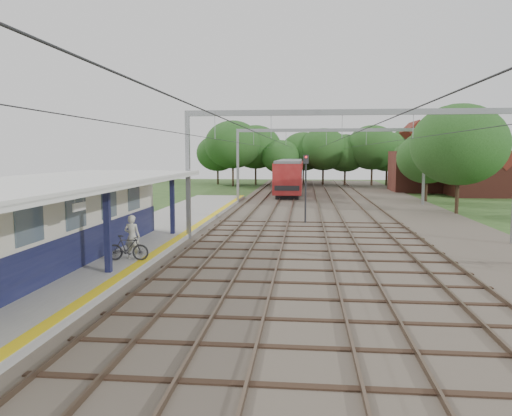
{
  "coord_description": "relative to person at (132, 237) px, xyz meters",
  "views": [
    {
      "loc": [
        1.33,
        -11.5,
        4.73
      ],
      "look_at": [
        -1.49,
        16.88,
        1.6
      ],
      "focal_mm": 35.0,
      "sensor_mm": 36.0,
      "label": 1
    }
  ],
  "objects": [
    {
      "name": "bicycle",
      "position": [
        -0.07,
        -0.38,
        -0.4
      ],
      "size": [
        1.77,
        0.62,
        1.05
      ],
      "primitive_type": "imported",
      "rotation": [
        0.0,
        0.0,
        1.64
      ],
      "color": "black",
      "rests_on": "platform"
    },
    {
      "name": "signal_post",
      "position": [
        7.18,
        13.46,
        1.71
      ],
      "size": [
        0.37,
        0.32,
        4.63
      ],
      "rotation": [
        0.0,
        0.0,
        0.38
      ],
      "color": "black",
      "rests_on": "ground"
    },
    {
      "name": "house_near",
      "position": [
        26.83,
        37.61,
        1.72
      ],
      "size": [
        7.0,
        6.12,
        7.89
      ],
      "color": "brown",
      "rests_on": "ground"
    },
    {
      "name": "station_building",
      "position": [
        -3.05,
        -1.39,
        0.77
      ],
      "size": [
        3.41,
        18.0,
        3.4
      ],
      "color": "beige",
      "rests_on": "platform"
    },
    {
      "name": "train",
      "position": [
        5.33,
        47.83,
        0.89
      ],
      "size": [
        2.95,
        36.72,
        3.87
      ],
      "color": "black",
      "rests_on": "ballast_bed"
    },
    {
      "name": "rail_tracks",
      "position": [
        7.33,
        21.61,
        -1.1
      ],
      "size": [
        11.8,
        88.0,
        0.15
      ],
      "color": "brown",
      "rests_on": "ballast_bed"
    },
    {
      "name": "canopy",
      "position": [
        -1.94,
        -2.39,
        2.37
      ],
      "size": [
        6.4,
        20.0,
        3.44
      ],
      "color": "#12153A",
      "rests_on": "platform"
    },
    {
      "name": "platform",
      "position": [
        -1.67,
        5.61,
        -1.1
      ],
      "size": [
        5.0,
        52.0,
        0.35
      ],
      "primitive_type": "cube",
      "color": "gray",
      "rests_on": "ground"
    },
    {
      "name": "tree_band",
      "position": [
        9.67,
        48.73,
        3.65
      ],
      "size": [
        31.72,
        30.88,
        8.82
      ],
      "color": "#382619",
      "rests_on": "ground"
    },
    {
      "name": "house_far",
      "position": [
        21.83,
        43.61,
        1.96
      ],
      "size": [
        8.0,
        6.12,
        8.66
      ],
      "color": "brown",
      "rests_on": "ground"
    },
    {
      "name": "catenary_system",
      "position": [
        9.22,
        16.89,
        4.24
      ],
      "size": [
        17.22,
        88.0,
        7.0
      ],
      "color": "gray",
      "rests_on": "ground"
    },
    {
      "name": "yellow_stripe",
      "position": [
        0.58,
        5.61,
        -0.92
      ],
      "size": [
        0.45,
        52.0,
        0.01
      ],
      "primitive_type": "cube",
      "color": "yellow",
      "rests_on": "platform"
    },
    {
      "name": "ballast_bed",
      "position": [
        9.83,
        21.61,
        -1.22
      ],
      "size": [
        18.0,
        90.0,
        0.1
      ],
      "primitive_type": "cube",
      "color": "#473D33",
      "rests_on": "ground"
    },
    {
      "name": "person",
      "position": [
        0.0,
        0.0,
        0.0
      ],
      "size": [
        0.71,
        0.5,
        1.84
      ],
      "primitive_type": "imported",
      "rotation": [
        0.0,
        0.0,
        3.05
      ],
      "color": "beige",
      "rests_on": "platform"
    },
    {
      "name": "ground",
      "position": [
        5.83,
        -8.39,
        -1.27
      ],
      "size": [
        160.0,
        160.0,
        0.0
      ],
      "primitive_type": "plane",
      "color": "#2D4C1E",
      "rests_on": "ground"
    }
  ]
}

